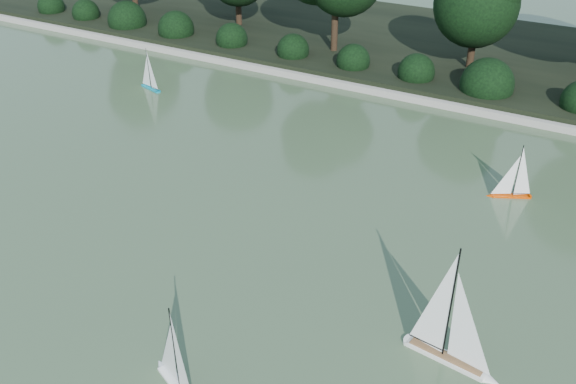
{
  "coord_description": "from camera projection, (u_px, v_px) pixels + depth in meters",
  "views": [
    {
      "loc": [
        5.03,
        -6.27,
        6.51
      ],
      "look_at": [
        0.24,
        2.28,
        0.7
      ],
      "focal_mm": 40.0,
      "sensor_mm": 36.0,
      "label": 1
    }
  ],
  "objects": [
    {
      "name": "sailboat_teal",
      "position": [
        149.0,
        82.0,
        17.45
      ],
      "size": [
        0.89,
        0.39,
        1.23
      ],
      "color": "#087E97",
      "rests_on": "ground"
    },
    {
      "name": "far_bank",
      "position": [
        451.0,
        51.0,
        19.81
      ],
      "size": [
        40.0,
        8.0,
        0.3
      ],
      "primitive_type": "cube",
      "color": "black",
      "rests_on": "ground"
    },
    {
      "name": "sailboat_white_a",
      "position": [
        174.0,
        371.0,
        8.36
      ],
      "size": [
        1.05,
        0.59,
        1.49
      ],
      "color": "white",
      "rests_on": "ground"
    },
    {
      "name": "sailboat_orange",
      "position": [
        509.0,
        188.0,
        12.51
      ],
      "size": [
        0.85,
        0.5,
        1.22
      ],
      "color": "#D93C00",
      "rests_on": "ground"
    },
    {
      "name": "pond_coping",
      "position": [
        405.0,
        96.0,
        16.84
      ],
      "size": [
        40.0,
        0.35,
        0.18
      ],
      "primitive_type": "cube",
      "color": "gray",
      "rests_on": "ground"
    },
    {
      "name": "ground",
      "position": [
        205.0,
        290.0,
        10.14
      ],
      "size": [
        80.0,
        80.0,
        0.0
      ],
      "primitive_type": "plane",
      "color": "#324227",
      "rests_on": "ground"
    },
    {
      "name": "shrub_hedge",
      "position": [
        418.0,
        72.0,
        17.33
      ],
      "size": [
        29.1,
        1.1,
        1.1
      ],
      "color": "black",
      "rests_on": "ground"
    },
    {
      "name": "sailboat_white_b",
      "position": [
        455.0,
        346.0,
        8.65
      ],
      "size": [
        1.43,
        0.41,
        1.95
      ],
      "color": "silver",
      "rests_on": "ground"
    }
  ]
}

